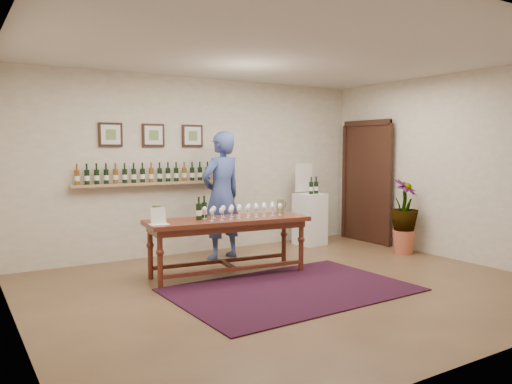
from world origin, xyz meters
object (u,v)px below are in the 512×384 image
tasting_table (228,227)px  potted_plant (404,216)px  display_pedestal (310,219)px  person (222,196)px

tasting_table → potted_plant: bearing=0.9°
display_pedestal → person: 1.92m
potted_plant → person: person is taller
potted_plant → tasting_table: bearing=174.5°
tasting_table → person: (0.40, 0.93, 0.32)m
potted_plant → person: bearing=155.1°
display_pedestal → person: bearing=-174.2°
tasting_table → potted_plant: (3.04, -0.29, -0.05)m
tasting_table → person: size_ratio=1.14×
tasting_table → display_pedestal: size_ratio=2.47×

